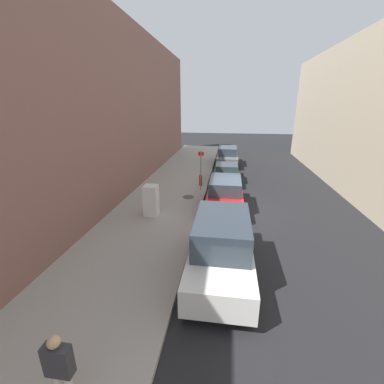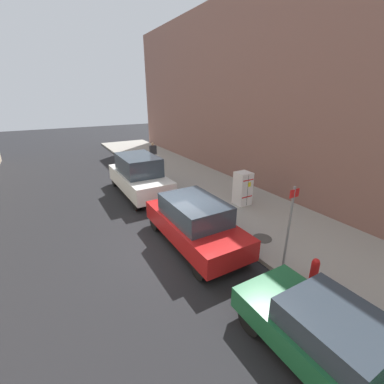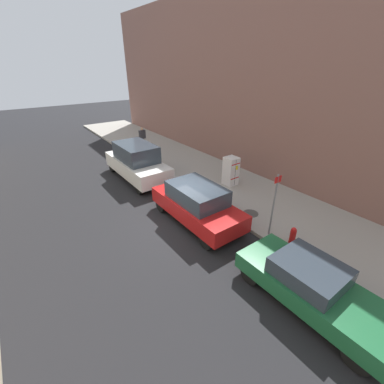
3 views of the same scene
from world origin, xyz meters
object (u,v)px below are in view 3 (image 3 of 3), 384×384
pedestrian_walking_far (142,137)px  parked_van_white (137,162)px  fire_hydrant (293,236)px  parked_suv_red (197,204)px  parked_sedan_green (312,285)px  street_sign_post (274,202)px  discarded_refrigerator (231,171)px

pedestrian_walking_far → parked_van_white: bearing=-178.5°
fire_hydrant → parked_suv_red: parked_suv_red is taller
fire_hydrant → parked_sedan_green: 2.53m
pedestrian_walking_far → parked_suv_red: (2.74, 10.67, -0.25)m
fire_hydrant → parked_sedan_green: parked_sedan_green is taller
parked_van_white → street_sign_post: bearing=100.9°
parked_suv_red → parked_sedan_green: parked_suv_red is taller
discarded_refrigerator → parked_sedan_green: (3.73, 7.20, -0.24)m
street_sign_post → discarded_refrigerator: bearing=-115.0°
discarded_refrigerator → pedestrian_walking_far: bearing=-83.7°
parked_suv_red → fire_hydrant: bearing=115.9°
discarded_refrigerator → fire_hydrant: bearing=70.0°
fire_hydrant → parked_sedan_green: (1.76, 1.81, 0.15)m
discarded_refrigerator → parked_suv_red: (3.73, 1.76, -0.04)m
fire_hydrant → pedestrian_walking_far: bearing=-93.9°
street_sign_post → pedestrian_walking_far: (-1.08, -13.35, -0.47)m
street_sign_post → fire_hydrant: size_ratio=3.29×
discarded_refrigerator → fire_hydrant: 5.75m
parked_suv_red → parked_sedan_green: 5.45m
parked_sedan_green → parked_van_white: bearing=-90.0°
discarded_refrigerator → pedestrian_walking_far: pedestrian_walking_far is taller
pedestrian_walking_far → parked_sedan_green: 16.36m
discarded_refrigerator → pedestrian_walking_far: size_ratio=0.92×
pedestrian_walking_far → parked_sedan_green: pedestrian_walking_far is taller
discarded_refrigerator → parked_suv_red: size_ratio=0.35×
parked_van_white → discarded_refrigerator: bearing=131.8°
parked_suv_red → parked_sedan_green: (-0.00, 5.44, -0.20)m
parked_sedan_green → pedestrian_walking_far: bearing=-99.6°
pedestrian_walking_far → fire_hydrant: bearing=-152.4°
street_sign_post → parked_sedan_green: 3.36m
street_sign_post → fire_hydrant: 1.44m
parked_van_white → parked_suv_red: bearing=90.0°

